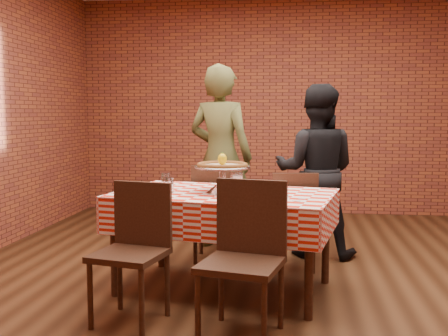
{
  "coord_description": "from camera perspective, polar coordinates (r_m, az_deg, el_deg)",
  "views": [
    {
      "loc": [
        0.17,
        -4.26,
        1.37
      ],
      "look_at": [
        -0.37,
        -0.18,
        0.93
      ],
      "focal_mm": 42.65,
      "sensor_mm": 36.0,
      "label": 1
    }
  ],
  "objects": [
    {
      "name": "ground",
      "position": [
        4.48,
        5.15,
        -11.8
      ],
      "size": [
        6.0,
        6.0,
        0.0
      ],
      "primitive_type": "plane",
      "color": "black",
      "rests_on": "ground"
    },
    {
      "name": "lemon",
      "position": [
        4.03,
        -0.19,
        0.94
      ],
      "size": [
        0.09,
        0.09,
        0.09
      ],
      "primitive_type": "ellipsoid",
      "rotation": [
        0.0,
        0.0,
        -0.44
      ],
      "color": "yellow",
      "rests_on": "pizza"
    },
    {
      "name": "sweetener_packet_a",
      "position": [
        3.69,
        7.79,
        -3.5
      ],
      "size": [
        0.06,
        0.05,
        0.0
      ],
      "primitive_type": "cube",
      "rotation": [
        0.0,
        0.0,
        0.33
      ],
      "color": "white",
      "rests_on": "tablecloth"
    },
    {
      "name": "chair_near_right",
      "position": [
        3.25,
        1.84,
        -9.95
      ],
      "size": [
        0.55,
        0.55,
        0.94
      ],
      "primitive_type": null,
      "rotation": [
        0.0,
        0.0,
        -0.21
      ],
      "color": "#3B2417",
      "rests_on": "ground"
    },
    {
      "name": "side_plate",
      "position": [
        3.88,
        5.82,
        -2.96
      ],
      "size": [
        0.18,
        0.18,
        0.01
      ],
      "primitive_type": "cylinder",
      "rotation": [
        0.0,
        0.0,
        -0.19
      ],
      "color": "white",
      "rests_on": "tablecloth"
    },
    {
      "name": "tablecloth",
      "position": [
        4.07,
        -0.0,
        -4.55
      ],
      "size": [
        1.8,
        1.29,
        0.28
      ],
      "primitive_type": null,
      "rotation": [
        0.0,
        0.0,
        -0.19
      ],
      "color": "red",
      "rests_on": "table"
    },
    {
      "name": "diner_olive",
      "position": [
        5.33,
        -0.38,
        1.17
      ],
      "size": [
        0.77,
        0.62,
        1.84
      ],
      "primitive_type": "imported",
      "rotation": [
        0.0,
        0.0,
        2.84
      ],
      "color": "#4C4E27",
      "rests_on": "ground"
    },
    {
      "name": "water_glass_right",
      "position": [
        4.34,
        -6.26,
        -1.32
      ],
      "size": [
        0.09,
        0.09,
        0.12
      ],
      "primitive_type": "cylinder",
      "rotation": [
        0.0,
        0.0,
        -0.19
      ],
      "color": "white",
      "rests_on": "tablecloth"
    },
    {
      "name": "chair_far_left",
      "position": [
        4.93,
        -0.74,
        -4.74
      ],
      "size": [
        0.43,
        0.43,
        0.9
      ],
      "primitive_type": null,
      "rotation": [
        0.0,
        0.0,
        3.17
      ],
      "color": "#3B2417",
      "rests_on": "ground"
    },
    {
      "name": "chair_near_left",
      "position": [
        3.53,
        -10.12,
        -9.14
      ],
      "size": [
        0.5,
        0.5,
        0.9
      ],
      "primitive_type": null,
      "rotation": [
        0.0,
        0.0,
        -0.2
      ],
      "color": "#3B2417",
      "rests_on": "ground"
    },
    {
      "name": "condiment_caddy",
      "position": [
        4.32,
        1.38,
        -1.21
      ],
      "size": [
        0.1,
        0.08,
        0.13
      ],
      "primitive_type": "cube",
      "rotation": [
        0.0,
        0.0,
        0.06
      ],
      "color": "silver",
      "rests_on": "tablecloth"
    },
    {
      "name": "sweetener_packet_b",
      "position": [
        3.79,
        8.37,
        -3.26
      ],
      "size": [
        0.06,
        0.05,
        0.0
      ],
      "primitive_type": "cube",
      "rotation": [
        0.0,
        0.0,
        -0.31
      ],
      "color": "white",
      "rests_on": "tablecloth"
    },
    {
      "name": "water_glass_left",
      "position": [
        4.07,
        -5.95,
        -1.81
      ],
      "size": [
        0.09,
        0.09,
        0.12
      ],
      "primitive_type": "cylinder",
      "rotation": [
        0.0,
        0.0,
        -0.19
      ],
      "color": "white",
      "rests_on": "tablecloth"
    },
    {
      "name": "diner_black",
      "position": [
        5.1,
        9.82,
        -0.31
      ],
      "size": [
        0.86,
        0.71,
        1.63
      ],
      "primitive_type": "imported",
      "rotation": [
        0.0,
        0.0,
        3.02
      ],
      "color": "black",
      "rests_on": "ground"
    },
    {
      "name": "table",
      "position": [
        4.13,
        -0.0,
        -7.9
      ],
      "size": [
        1.76,
        1.25,
        0.75
      ],
      "primitive_type": "cube",
      "rotation": [
        0.0,
        0.0,
        -0.19
      ],
      "color": "#3B2417",
      "rests_on": "ground"
    },
    {
      "name": "back_wall",
      "position": [
        7.26,
        6.27,
        6.63
      ],
      "size": [
        5.5,
        0.0,
        5.5
      ],
      "primitive_type": "plane",
      "rotation": [
        1.57,
        0.0,
        0.0
      ],
      "color": "brown",
      "rests_on": "ground"
    },
    {
      "name": "chair_far_right",
      "position": [
        4.7,
        7.34,
        -5.52
      ],
      "size": [
        0.43,
        0.43,
        0.86
      ],
      "primitive_type": null,
      "rotation": [
        0.0,
        0.0,
        3.26
      ],
      "color": "#3B2417",
      "rests_on": "ground"
    },
    {
      "name": "pizza_stand",
      "position": [
        4.05,
        -0.19,
        -1.24
      ],
      "size": [
        0.59,
        0.59,
        0.2
      ],
      "primitive_type": null,
      "rotation": [
        0.0,
        0.0,
        -0.44
      ],
      "color": "silver",
      "rests_on": "tablecloth"
    },
    {
      "name": "pizza",
      "position": [
        4.04,
        -0.19,
        0.22
      ],
      "size": [
        0.52,
        0.52,
        0.03
      ],
      "primitive_type": "cylinder",
      "rotation": [
        0.0,
        0.0,
        -0.44
      ],
      "color": "#CDBB8F",
      "rests_on": "pizza_stand"
    }
  ]
}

